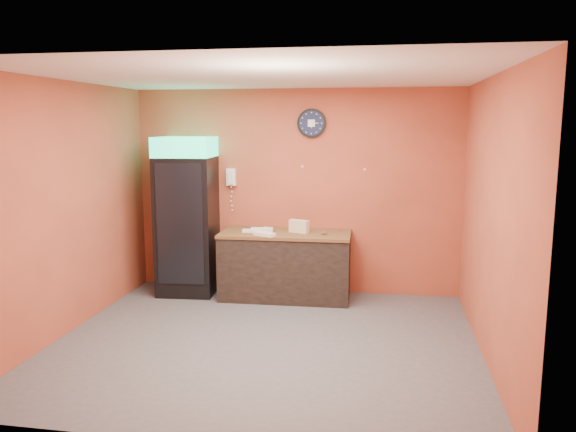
# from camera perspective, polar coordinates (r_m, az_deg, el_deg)

# --- Properties ---
(floor) EXTENTS (4.50, 4.50, 0.00)m
(floor) POSITION_cam_1_polar(r_m,az_deg,el_deg) (6.20, -2.30, -12.68)
(floor) COLOR #47474C
(floor) RESTS_ON ground
(back_wall) EXTENTS (4.50, 0.02, 2.80)m
(back_wall) POSITION_cam_1_polar(r_m,az_deg,el_deg) (7.77, 0.74, 2.50)
(back_wall) COLOR #BF5335
(back_wall) RESTS_ON floor
(left_wall) EXTENTS (0.02, 4.00, 2.80)m
(left_wall) POSITION_cam_1_polar(r_m,az_deg,el_deg) (6.67, -21.65, 0.71)
(left_wall) COLOR #BF5335
(left_wall) RESTS_ON floor
(right_wall) EXTENTS (0.02, 4.00, 2.80)m
(right_wall) POSITION_cam_1_polar(r_m,az_deg,el_deg) (5.78, 19.96, -0.41)
(right_wall) COLOR #BF5335
(right_wall) RESTS_ON floor
(ceiling) EXTENTS (4.50, 4.00, 0.02)m
(ceiling) POSITION_cam_1_polar(r_m,az_deg,el_deg) (5.77, -2.48, 14.07)
(ceiling) COLOR white
(ceiling) RESTS_ON back_wall
(beverage_cooler) EXTENTS (0.81, 0.82, 2.15)m
(beverage_cooler) POSITION_cam_1_polar(r_m,az_deg,el_deg) (7.80, -10.30, -0.21)
(beverage_cooler) COLOR black
(beverage_cooler) RESTS_ON floor
(prep_counter) EXTENTS (1.74, 0.82, 0.86)m
(prep_counter) POSITION_cam_1_polar(r_m,az_deg,el_deg) (7.59, -0.24, -5.13)
(prep_counter) COLOR black
(prep_counter) RESTS_ON floor
(wall_clock) EXTENTS (0.39, 0.06, 0.39)m
(wall_clock) POSITION_cam_1_polar(r_m,az_deg,el_deg) (7.65, 2.42, 9.40)
(wall_clock) COLOR black
(wall_clock) RESTS_ON back_wall
(wall_phone) EXTENTS (0.13, 0.11, 0.24)m
(wall_phone) POSITION_cam_1_polar(r_m,az_deg,el_deg) (7.89, -5.79, 3.95)
(wall_phone) COLOR white
(wall_phone) RESTS_ON back_wall
(butcher_paper) EXTENTS (1.75, 0.85, 0.04)m
(butcher_paper) POSITION_cam_1_polar(r_m,az_deg,el_deg) (7.49, -0.24, -1.80)
(butcher_paper) COLOR brown
(butcher_paper) RESTS_ON prep_counter
(sub_roll_stack) EXTENTS (0.28, 0.19, 0.17)m
(sub_roll_stack) POSITION_cam_1_polar(r_m,az_deg,el_deg) (7.44, 1.13, -1.05)
(sub_roll_stack) COLOR beige
(sub_roll_stack) RESTS_ON butcher_paper
(wrapped_sandwich_left) EXTENTS (0.26, 0.12, 0.04)m
(wrapped_sandwich_left) POSITION_cam_1_polar(r_m,az_deg,el_deg) (7.49, -3.67, -1.51)
(wrapped_sandwich_left) COLOR white
(wrapped_sandwich_left) RESTS_ON butcher_paper
(wrapped_sandwich_mid) EXTENTS (0.31, 0.23, 0.04)m
(wrapped_sandwich_mid) POSITION_cam_1_polar(r_m,az_deg,el_deg) (7.25, -2.41, -1.84)
(wrapped_sandwich_mid) COLOR white
(wrapped_sandwich_mid) RESTS_ON butcher_paper
(wrapped_sandwich_right) EXTENTS (0.31, 0.16, 0.04)m
(wrapped_sandwich_right) POSITION_cam_1_polar(r_m,az_deg,el_deg) (7.57, -2.67, -1.38)
(wrapped_sandwich_right) COLOR white
(wrapped_sandwich_right) RESTS_ON butcher_paper
(kitchen_tool) EXTENTS (0.05, 0.05, 0.05)m
(kitchen_tool) POSITION_cam_1_polar(r_m,az_deg,el_deg) (7.65, -2.28, -1.22)
(kitchen_tool) COLOR silver
(kitchen_tool) RESTS_ON butcher_paper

